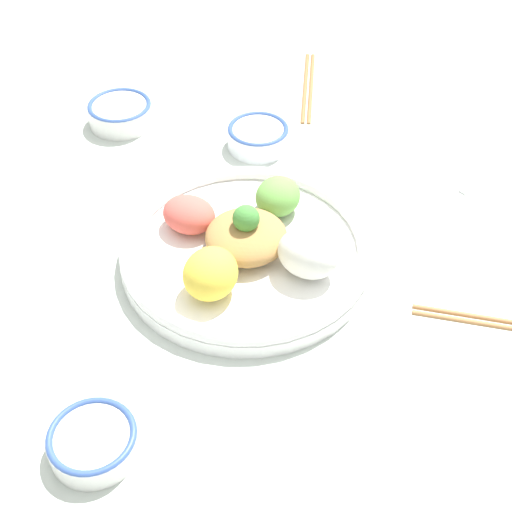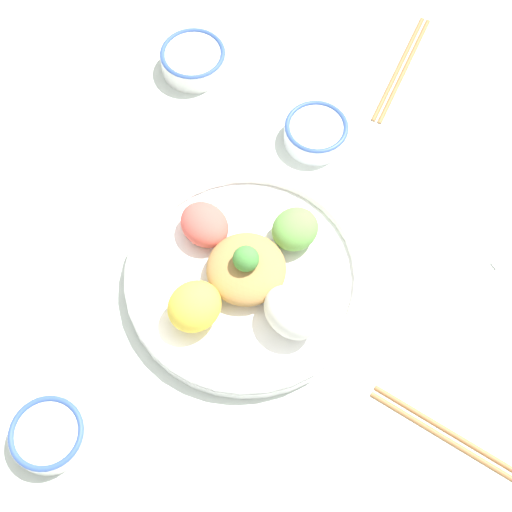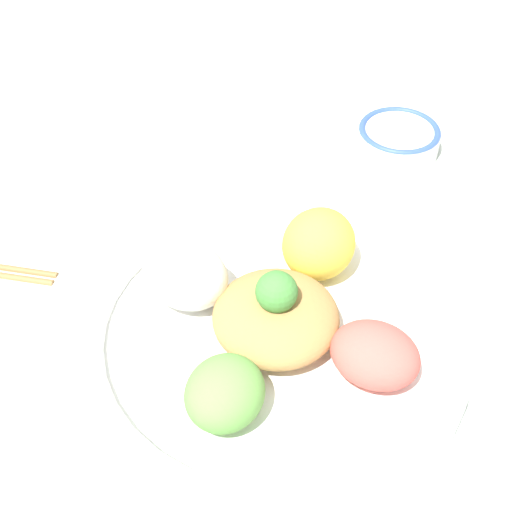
% 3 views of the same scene
% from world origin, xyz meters
% --- Properties ---
extents(ground_plane, '(2.40, 2.40, 0.00)m').
position_xyz_m(ground_plane, '(0.00, 0.00, 0.00)').
color(ground_plane, silver).
extents(salad_platter, '(0.32, 0.32, 0.09)m').
position_xyz_m(salad_platter, '(0.02, -0.03, 0.02)').
color(salad_platter, white).
rests_on(salad_platter, ground_plane).
extents(rice_bowl_blue, '(0.09, 0.09, 0.03)m').
position_xyz_m(rice_bowl_blue, '(0.03, 0.28, 0.02)').
color(rice_bowl_blue, white).
rests_on(rice_bowl_blue, ground_plane).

